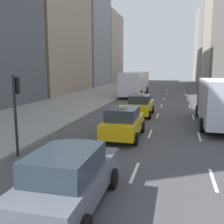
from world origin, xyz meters
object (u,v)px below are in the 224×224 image
at_px(taxi_lead, 123,122).
at_px(traffic_light_pole, 16,103).
at_px(city_bus, 135,83).
at_px(box_truck, 219,101).
at_px(sedan_black_near, 69,178).
at_px(taxi_second, 140,105).

distance_m(taxi_lead, traffic_light_pole, 5.93).
bearing_deg(city_bus, traffic_light_pole, -92.45).
bearing_deg(box_truck, city_bus, 114.98).
distance_m(sedan_black_near, city_bus, 30.36).
distance_m(taxi_lead, box_truck, 7.20).
height_order(taxi_second, traffic_light_pole, traffic_light_pole).
height_order(taxi_lead, traffic_light_pole, traffic_light_pole).
bearing_deg(taxi_second, taxi_lead, -90.00).
bearing_deg(city_bus, taxi_second, -79.70).
bearing_deg(sedan_black_near, taxi_lead, 90.00).
bearing_deg(taxi_second, traffic_light_pole, -109.48).
bearing_deg(box_truck, taxi_second, 155.24).
xyz_separation_m(box_truck, traffic_light_pole, (-9.55, -8.59, 0.70)).
height_order(sedan_black_near, box_truck, box_truck).
bearing_deg(sedan_black_near, traffic_light_pole, 137.88).
distance_m(sedan_black_near, box_truck, 13.41).
xyz_separation_m(taxi_second, box_truck, (5.60, -2.58, 0.83)).
bearing_deg(city_bus, box_truck, -65.02).
bearing_deg(sedan_black_near, box_truck, 65.27).
height_order(taxi_second, box_truck, box_truck).
relative_size(taxi_second, traffic_light_pole, 1.22).
distance_m(taxi_lead, taxi_second, 7.02).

